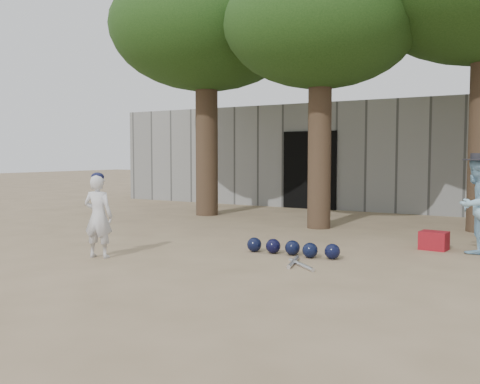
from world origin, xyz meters
The scene contains 8 objects.
ground centered at (0.00, 0.00, 0.00)m, with size 70.00×70.00×0.00m, color #937C5E.
boy_player centered at (-0.96, -0.51, 0.62)m, with size 0.45×0.30×1.24m, color silver.
spectator_blue centered at (3.81, 2.80, 0.75)m, with size 0.72×0.56×1.49m, color #8EBFDC.
red_bag centered at (3.20, 2.77, 0.15)m, with size 0.42×0.32×0.30m, color maroon.
back_building centered at (0.00, 10.33, 1.50)m, with size 16.00×5.24×3.00m.
helmet_row centered at (1.44, 1.13, 0.12)m, with size 1.51×0.31×0.23m.
bat_pile centered at (1.83, 0.51, 0.03)m, with size 0.60×0.73×0.06m.
tree_row centered at (0.74, 5.02, 4.69)m, with size 11.40×5.80×6.69m.
Camera 1 is at (4.94, -6.19, 1.54)m, focal length 40.00 mm.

